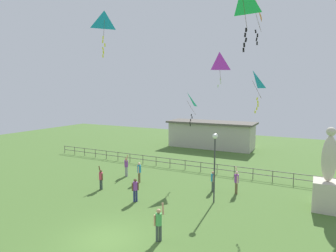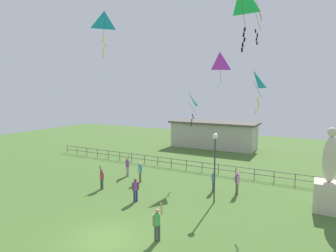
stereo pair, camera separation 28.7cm
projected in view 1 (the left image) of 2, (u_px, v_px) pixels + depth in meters
The scene contains 18 objects.
ground_plane at pixel (106, 239), 14.74m from camera, with size 80.00×80.00×0.00m, color #476B2D.
statue_monument at pixel (327, 184), 18.18m from camera, with size 1.66×1.66×5.37m.
lamppost at pixel (215, 153), 19.24m from camera, with size 0.36×0.36×4.79m.
person_0 at pixel (213, 180), 21.77m from camera, with size 0.29×0.42×1.55m.
person_1 at pixel (139, 171), 23.84m from camera, with size 0.32×0.50×1.72m.
person_2 at pixel (101, 178), 22.17m from camera, with size 0.48×0.34×1.84m.
person_3 at pixel (126, 165), 25.63m from camera, with size 0.50×0.39×1.99m.
person_4 at pixel (135, 188), 19.68m from camera, with size 0.37×0.38×1.63m.
person_5 at pixel (159, 222), 14.44m from camera, with size 0.49×0.42×2.00m.
person_6 at pixel (237, 181), 21.21m from camera, with size 0.35×0.54×2.00m.
kite_0 at pixel (243, 0), 12.45m from camera, with size 1.00×1.16×2.91m.
kite_1 at pixel (255, 11), 16.16m from camera, with size 0.67×0.83×2.58m.
kite_2 at pixel (187, 101), 25.10m from camera, with size 1.27×1.22×2.91m.
kite_3 at pixel (104, 22), 17.17m from camera, with size 1.18×1.23×2.66m.
kite_4 at pixel (253, 82), 19.09m from camera, with size 1.08×1.06×2.78m.
kite_5 at pixel (219, 62), 19.42m from camera, with size 1.04×0.87×2.38m.
waterfront_railing at pixel (200, 165), 27.14m from camera, with size 36.05×0.06×0.95m.
pavilion_building at pixel (211, 134), 38.94m from camera, with size 11.71×4.36×3.54m.
Camera 1 is at (9.22, -10.92, 7.56)m, focal length 30.64 mm.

